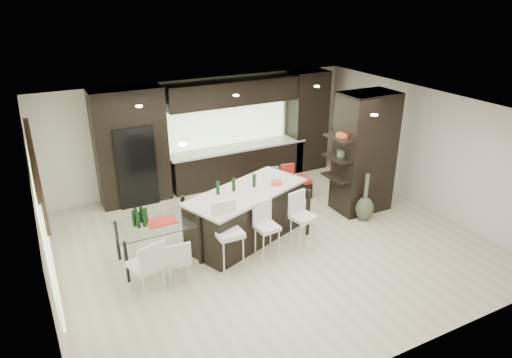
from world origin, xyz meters
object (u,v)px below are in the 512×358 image
floor_vase (366,197)px  dining_table (163,241)px  kitchen_island (247,214)px  stool_mid (267,237)px  chair_far (146,268)px  chair_end (221,224)px  stool_right (303,227)px  chair_near (177,262)px  bench (286,189)px  stool_left (229,245)px

floor_vase → dining_table: 4.39m
kitchen_island → stool_mid: bearing=-110.9°
stool_mid → chair_far: 2.26m
stool_mid → chair_end: (-0.56, 0.83, 0.01)m
stool_right → stool_mid: bearing=166.3°
chair_near → chair_end: chair_end is taller
chair_end → bench: bearing=-67.8°
stool_left → chair_near: (-0.95, 0.09, -0.13)m
chair_near → chair_end: (1.17, 0.76, 0.07)m
bench → dining_table: bearing=-150.3°
stool_mid → stool_right: size_ratio=0.96×
bench → floor_vase: floor_vase is taller
chair_far → chair_end: 1.87m
floor_vase → chair_near: bearing=-175.9°
stool_left → floor_vase: (3.41, 0.40, 0.02)m
stool_left → stool_mid: size_ratio=1.16×
bench → floor_vase: size_ratio=1.13×
stool_right → stool_left: bearing=167.7°
chair_near → kitchen_island: bearing=26.3°
stool_left → chair_end: stool_left is taller
floor_vase → dining_table: size_ratio=0.64×
stool_left → stool_mid: 0.79m
stool_left → chair_near: 0.96m
stool_mid → chair_near: size_ratio=1.16×
kitchen_island → dining_table: size_ratio=1.52×
chair_far → floor_vase: bearing=-13.2°
floor_vase → chair_end: (-3.20, 0.45, -0.08)m
floor_vase → dining_table: (-4.36, 0.45, -0.14)m
stool_mid → chair_end: bearing=120.1°
stool_mid → chair_near: 1.74m
chair_near → chair_far: (-0.52, -0.04, 0.07)m
chair_end → floor_vase: bearing=-106.0°
kitchen_island → stool_left: (-0.78, -0.88, -0.01)m
stool_left → dining_table: (-0.95, 0.86, -0.12)m
kitchen_island → stool_left: kitchen_island is taller
stool_right → chair_end: (-1.35, 0.83, -0.01)m
chair_near → stool_mid: bearing=-0.1°
stool_left → dining_table: size_ratio=0.62×
stool_mid → dining_table: (-1.73, 0.83, -0.05)m
stool_mid → chair_near: (-1.73, 0.06, -0.06)m
dining_table → chair_near: bearing=-89.7°
stool_mid → stool_left: bearing=178.0°
kitchen_island → floor_vase: floor_vase is taller
kitchen_island → chair_end: 0.57m
stool_mid → stool_right: stool_right is taller
chair_near → chair_end: size_ratio=0.84×
stool_mid → chair_end: 1.00m
stool_right → floor_vase: size_ratio=0.87×
chair_far → stool_right: bearing=-17.9°
kitchen_island → chair_near: (-1.73, -0.78, -0.14)m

